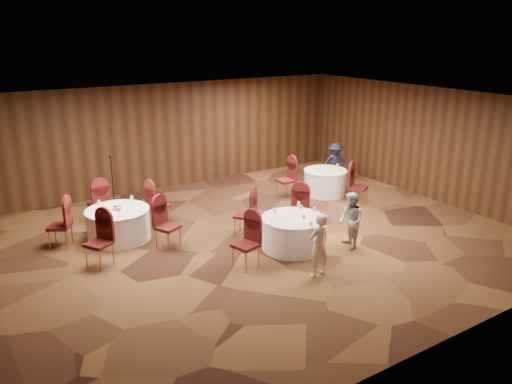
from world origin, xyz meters
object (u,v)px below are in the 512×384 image
woman_a (319,245)px  man_c (335,163)px  table_main (293,233)px  woman_b (350,221)px  table_left (119,224)px  table_right (325,182)px  mic_stand (114,196)px

woman_a → man_c: 6.55m
table_main → man_c: (4.18, 3.40, 0.27)m
table_main → man_c: bearing=39.1°
woman_a → woman_b: bearing=-158.9°
woman_a → woman_b: 1.60m
table_left → table_right: 6.29m
woman_a → table_left: bearing=-58.4°
table_left → woman_b: 5.36m
woman_a → woman_b: (1.45, 0.67, -0.01)m
woman_b → man_c: 5.10m
mic_stand → man_c: 6.94m
table_main → woman_a: 1.41m
table_right → man_c: 1.30m
woman_a → mic_stand: bearing=-71.9°
table_main → woman_b: 1.31m
table_main → table_right: bearing=40.2°
table_right → woman_b: size_ratio=0.99×
table_right → woman_a: woman_a is taller
mic_stand → woman_a: 6.25m
table_main → woman_b: (1.10, -0.66, 0.27)m
table_left → woman_a: (2.79, -3.94, 0.29)m
woman_a → man_c: bearing=-137.5°
table_right → woman_b: 3.91m
woman_a → table_right: bearing=-135.0°
table_left → man_c: 7.37m
woman_a → man_c: woman_a is taller
table_left → man_c: size_ratio=1.13×
mic_stand → table_right: bearing=-17.2°
mic_stand → man_c: size_ratio=1.20×
table_left → man_c: (7.32, 0.79, 0.27)m
woman_b → table_main: bearing=-102.4°
woman_b → man_c: bearing=161.5°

